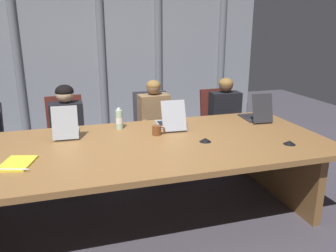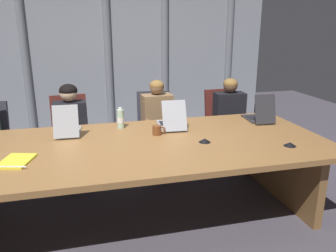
% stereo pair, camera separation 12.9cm
% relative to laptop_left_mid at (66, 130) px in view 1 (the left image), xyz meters
% --- Properties ---
extents(ground_plane, '(10.71, 10.71, 0.00)m').
position_rel_laptop_left_mid_xyz_m(ground_plane, '(0.53, -0.44, -0.79)').
color(ground_plane, '#47424C').
extents(conference_table, '(3.69, 1.49, 0.73)m').
position_rel_laptop_left_mid_xyz_m(conference_table, '(0.53, -0.44, -0.21)').
color(conference_table, olive).
rests_on(conference_table, ground_plane).
extents(curtain_backdrop, '(5.35, 0.17, 2.65)m').
position_rel_laptop_left_mid_xyz_m(curtain_backdrop, '(0.52, 2.21, 0.53)').
color(curtain_backdrop, gray).
rests_on(curtain_backdrop, ground_plane).
extents(laptop_left_mid, '(0.25, 0.42, 0.32)m').
position_rel_laptop_left_mid_xyz_m(laptop_left_mid, '(0.00, 0.00, 0.00)').
color(laptop_left_mid, '#A8ADB7').
rests_on(laptop_left_mid, conference_table).
extents(laptop_center, '(0.27, 0.46, 0.31)m').
position_rel_laptop_left_mid_xyz_m(laptop_center, '(1.04, -0.02, -0.00)').
color(laptop_center, '#A8ADB7').
rests_on(laptop_center, conference_table).
extents(laptop_right_mid, '(0.25, 0.43, 0.32)m').
position_rel_laptop_left_mid_xyz_m(laptop_right_mid, '(2.05, -0.03, 0.00)').
color(laptop_right_mid, '#2D2D33').
rests_on(laptop_right_mid, conference_table).
extents(office_chair_left_mid, '(0.60, 0.60, 0.94)m').
position_rel_laptop_left_mid_xyz_m(office_chair_left_mid, '(-0.00, 0.79, -0.45)').
color(office_chair_left_mid, '#511E19').
rests_on(office_chair_left_mid, ground_plane).
extents(office_chair_center, '(0.60, 0.60, 0.93)m').
position_rel_laptop_left_mid_xyz_m(office_chair_center, '(1.04, 0.79, -0.45)').
color(office_chair_center, '#2D2D38').
rests_on(office_chair_center, ground_plane).
extents(office_chair_right_mid, '(0.60, 0.60, 0.92)m').
position_rel_laptop_left_mid_xyz_m(office_chair_right_mid, '(2.00, 0.79, -0.46)').
color(office_chair_right_mid, '#511E19').
rests_on(office_chair_right_mid, ground_plane).
extents(person_left_mid, '(0.39, 0.55, 1.11)m').
position_rel_laptop_left_mid_xyz_m(person_left_mid, '(0.01, 0.63, -0.16)').
color(person_left_mid, black).
rests_on(person_left_mid, ground_plane).
extents(person_center, '(0.41, 0.56, 1.12)m').
position_rel_laptop_left_mid_xyz_m(person_center, '(1.06, 0.62, -0.17)').
color(person_center, olive).
rests_on(person_center, ground_plane).
extents(person_right_mid, '(0.42, 0.56, 1.10)m').
position_rel_laptop_left_mid_xyz_m(person_right_mid, '(2.02, 0.63, -0.17)').
color(person_right_mid, black).
rests_on(person_right_mid, ground_plane).
extents(water_bottle_primary, '(0.07, 0.07, 0.22)m').
position_rel_laptop_left_mid_xyz_m(water_bottle_primary, '(0.53, 0.08, 0.04)').
color(water_bottle_primary, '#ADD1B2').
rests_on(water_bottle_primary, conference_table).
extents(coffee_mug_near, '(0.13, 0.09, 0.09)m').
position_rel_laptop_left_mid_xyz_m(coffee_mug_near, '(0.84, -0.23, -0.02)').
color(coffee_mug_near, brown).
rests_on(coffee_mug_near, conference_table).
extents(conference_mic_left_side, '(0.11, 0.11, 0.03)m').
position_rel_laptop_left_mid_xyz_m(conference_mic_left_side, '(1.22, -0.55, -0.04)').
color(conference_mic_left_side, black).
rests_on(conference_mic_left_side, conference_table).
extents(conference_mic_middle, '(0.11, 0.11, 0.03)m').
position_rel_laptop_left_mid_xyz_m(conference_mic_middle, '(1.91, -0.83, -0.04)').
color(conference_mic_middle, black).
rests_on(conference_mic_middle, conference_table).
extents(spiral_notepad, '(0.30, 0.35, 0.03)m').
position_rel_laptop_left_mid_xyz_m(spiral_notepad, '(-0.37, -0.63, -0.05)').
color(spiral_notepad, yellow).
rests_on(spiral_notepad, conference_table).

